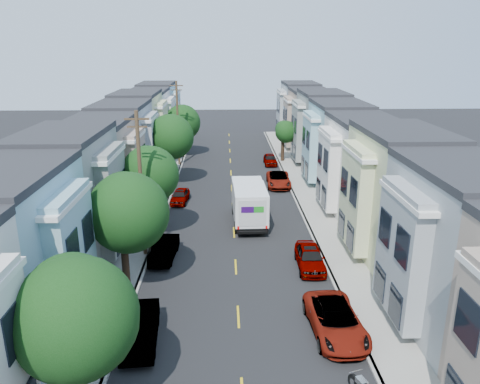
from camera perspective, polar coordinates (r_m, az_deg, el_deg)
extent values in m
plane|color=black|center=(31.55, -0.52, -9.13)|extent=(160.00, 160.00, 0.00)
cube|color=black|center=(45.46, -0.96, -0.63)|extent=(12.00, 70.00, 0.02)
cube|color=gray|center=(45.76, -8.56, -0.62)|extent=(0.30, 70.00, 0.15)
cube|color=gray|center=(45.92, 6.61, -0.47)|extent=(0.30, 70.00, 0.15)
cube|color=gray|center=(45.93, -10.17, -0.63)|extent=(2.60, 70.00, 0.15)
cube|color=gray|center=(46.13, 8.21, -0.45)|extent=(2.60, 70.00, 0.15)
cube|color=gold|center=(45.46, -0.96, -0.64)|extent=(0.12, 70.00, 0.01)
cube|color=white|center=(46.66, -14.78, -0.75)|extent=(5.00, 70.00, 8.50)
cube|color=white|center=(46.96, 12.77, -0.49)|extent=(5.00, 70.00, 8.50)
sphere|color=#1B4519|center=(18.89, -19.69, -14.29)|extent=(4.70, 4.70, 4.70)
cylinder|color=black|center=(28.85, -13.77, -8.66)|extent=(0.44, 0.44, 3.34)
sphere|color=#1B4519|center=(27.52, -13.65, -2.45)|extent=(4.70, 4.70, 4.70)
cylinder|color=black|center=(36.12, -11.27, -2.93)|extent=(0.44, 0.44, 3.50)
sphere|color=#1B4519|center=(35.08, -11.09, 2.07)|extent=(4.31, 4.31, 4.31)
cylinder|color=black|center=(49.59, -8.71, 2.80)|extent=(0.44, 0.44, 3.49)
sphere|color=#1B4519|center=(48.81, -8.54, 6.65)|extent=(4.70, 4.70, 4.70)
cylinder|color=black|center=(62.78, -7.29, 5.64)|extent=(0.44, 0.44, 2.82)
sphere|color=#1B4519|center=(62.21, -7.12, 8.40)|extent=(4.70, 4.70, 4.70)
cylinder|color=black|center=(59.39, 5.21, 5.04)|extent=(0.44, 0.44, 2.84)
sphere|color=#1B4519|center=(58.96, 5.57, 7.31)|extent=(2.77, 2.77, 2.77)
cylinder|color=#42301E|center=(32.07, -11.96, 0.54)|extent=(0.26, 0.26, 10.00)
cube|color=#42301E|center=(31.07, -12.49, 8.68)|extent=(1.60, 0.12, 0.12)
cylinder|color=#42301E|center=(57.23, -7.58, 8.14)|extent=(0.26, 0.26, 10.00)
cube|color=#42301E|center=(56.68, -7.77, 12.73)|extent=(1.60, 0.12, 0.12)
cube|color=silver|center=(37.50, 1.19, -1.41)|extent=(2.57, 4.61, 2.52)
cube|color=silver|center=(40.74, 0.95, 0.00)|extent=(2.57, 2.15, 2.32)
cube|color=black|center=(38.87, 1.11, -2.88)|extent=(2.37, 6.62, 0.26)
cube|color=#2D0A51|center=(35.21, 0.78, -2.16)|extent=(0.97, 0.04, 0.47)
cube|color=#198C1E|center=(35.25, 2.18, -2.14)|extent=(0.75, 0.04, 0.47)
cylinder|color=black|center=(36.80, -0.52, -4.30)|extent=(0.30, 0.97, 0.97)
cylinder|color=black|center=(36.92, 3.08, -4.25)|extent=(0.30, 0.97, 0.97)
cylinder|color=black|center=(40.84, -0.67, -2.05)|extent=(0.30, 0.97, 0.97)
cylinder|color=black|center=(40.95, 2.58, -2.01)|extent=(0.30, 0.97, 0.97)
imported|color=black|center=(47.29, 1.35, 0.95)|extent=(1.66, 4.17, 1.37)
imported|color=black|center=(24.53, -12.05, -15.96)|extent=(1.97, 4.71, 1.53)
imported|color=#B7BBC6|center=(32.82, -9.23, -6.93)|extent=(1.77, 4.28, 1.40)
imported|color=#591705|center=(44.11, -7.31, -0.51)|extent=(1.81, 3.95, 1.24)
imported|color=slate|center=(25.10, 11.57, -15.14)|extent=(2.73, 5.49, 1.49)
imported|color=silver|center=(31.48, 8.52, -7.90)|extent=(1.87, 4.63, 1.49)
imported|color=black|center=(48.97, 4.71, 1.51)|extent=(2.58, 5.24, 1.43)
imported|color=black|center=(57.90, 3.70, 3.97)|extent=(1.57, 4.05, 1.31)
cylinder|color=black|center=(22.21, 14.37, -21.48)|extent=(0.13, 0.71, 0.71)
cube|color=#B2B2B2|center=(21.58, 14.84, -21.42)|extent=(0.31, 0.49, 0.25)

